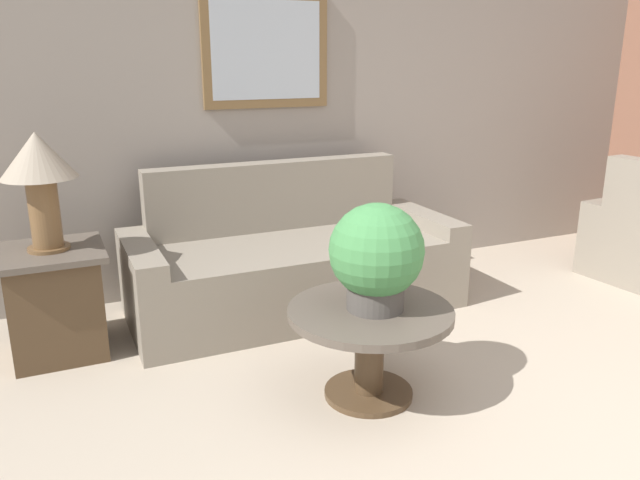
# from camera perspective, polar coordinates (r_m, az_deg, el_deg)

# --- Properties ---
(wall_back) EXTENTS (7.58, 0.09, 2.60)m
(wall_back) POSITION_cam_1_polar(r_m,az_deg,el_deg) (4.82, 2.24, 12.41)
(wall_back) COLOR gray
(wall_back) RESTS_ON ground_plane
(couch_main) EXTENTS (2.17, 0.90, 0.95)m
(couch_main) POSITION_cam_1_polar(r_m,az_deg,el_deg) (4.20, -2.49, -2.20)
(couch_main) COLOR gray
(couch_main) RESTS_ON ground_plane
(coffee_table) EXTENTS (0.81, 0.81, 0.47)m
(coffee_table) POSITION_cam_1_polar(r_m,az_deg,el_deg) (3.10, 4.58, -8.47)
(coffee_table) COLOR #4C3823
(coffee_table) RESTS_ON ground_plane
(side_table) EXTENTS (0.57, 0.57, 0.62)m
(side_table) POSITION_cam_1_polar(r_m,az_deg,el_deg) (3.84, -22.99, -5.16)
(side_table) COLOR #4C3823
(side_table) RESTS_ON ground_plane
(table_lamp) EXTENTS (0.40, 0.40, 0.65)m
(table_lamp) POSITION_cam_1_polar(r_m,az_deg,el_deg) (3.65, -24.32, 5.98)
(table_lamp) COLOR brown
(table_lamp) RESTS_ON side_table
(potted_plant_on_table) EXTENTS (0.46, 0.46, 0.52)m
(potted_plant_on_table) POSITION_cam_1_polar(r_m,az_deg,el_deg) (2.96, 5.17, -1.37)
(potted_plant_on_table) COLOR #4C4742
(potted_plant_on_table) RESTS_ON coffee_table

